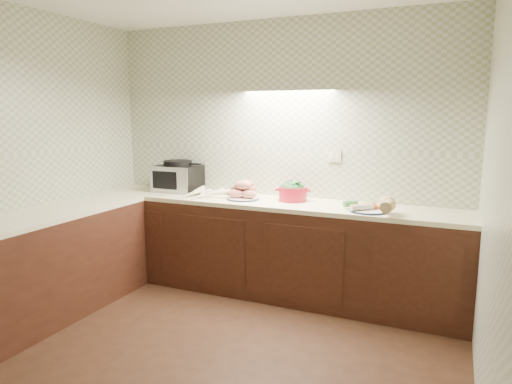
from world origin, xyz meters
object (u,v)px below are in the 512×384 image
at_px(toaster_oven, 178,177).
at_px(parsnip_pile, 210,193).
at_px(dutch_oven, 293,191).
at_px(veg_plate, 377,206).
at_px(onion_bowl, 246,192).
at_px(sweet_potato_plate, 243,192).

xyz_separation_m(toaster_oven, parsnip_pile, (0.45, -0.13, -0.12)).
distance_m(dutch_oven, veg_plate, 0.84).
relative_size(parsnip_pile, onion_bowl, 3.55).
bearing_deg(sweet_potato_plate, dutch_oven, 14.05).
distance_m(parsnip_pile, veg_plate, 1.65).
distance_m(parsnip_pile, onion_bowl, 0.35).
xyz_separation_m(toaster_oven, dutch_oven, (1.29, -0.03, -0.06)).
bearing_deg(sweet_potato_plate, veg_plate, -4.16).
bearing_deg(toaster_oven, veg_plate, -5.92).
bearing_deg(onion_bowl, dutch_oven, -3.75).
xyz_separation_m(parsnip_pile, sweet_potato_plate, (0.38, -0.02, 0.04)).
bearing_deg(parsnip_pile, dutch_oven, 6.77).
height_order(toaster_oven, parsnip_pile, toaster_oven).
bearing_deg(parsnip_pile, toaster_oven, 164.45).
bearing_deg(toaster_oven, onion_bowl, 0.85).
bearing_deg(parsnip_pile, sweet_potato_plate, -2.40).
xyz_separation_m(toaster_oven, veg_plate, (2.10, -0.23, -0.10)).
bearing_deg(onion_bowl, toaster_oven, -179.61).
xyz_separation_m(sweet_potato_plate, onion_bowl, (-0.05, 0.15, -0.03)).
xyz_separation_m(parsnip_pile, onion_bowl, (0.33, 0.13, 0.00)).
xyz_separation_m(parsnip_pile, dutch_oven, (0.83, 0.10, 0.05)).
height_order(parsnip_pile, onion_bowl, onion_bowl).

